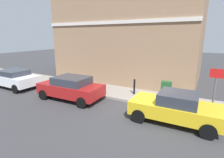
% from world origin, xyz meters
% --- Properties ---
extents(ground, '(80.00, 80.00, 0.00)m').
position_xyz_m(ground, '(0.00, 0.00, 0.00)').
color(ground, '#38383A').
extents(sidewalk, '(2.51, 30.00, 0.15)m').
position_xyz_m(sidewalk, '(1.94, 6.00, 0.07)').
color(sidewalk, gray).
rests_on(sidewalk, ground).
extents(corner_building, '(7.93, 11.93, 7.58)m').
position_xyz_m(corner_building, '(7.11, 3.97, 3.79)').
color(corner_building, '#937256').
rests_on(corner_building, ground).
extents(car_yellow, '(1.90, 3.95, 1.44)m').
position_xyz_m(car_yellow, '(-0.53, -1.46, 0.73)').
color(car_yellow, gold).
rests_on(car_yellow, ground).
extents(car_red, '(2.06, 4.12, 1.46)m').
position_xyz_m(car_red, '(-0.47, 4.81, 0.77)').
color(car_red, maroon).
rests_on(car_red, ground).
extents(car_white, '(1.98, 4.02, 1.39)m').
position_xyz_m(car_white, '(-0.59, 10.44, 0.74)').
color(car_white, silver).
rests_on(car_white, ground).
extents(utility_cabinet, '(0.46, 0.61, 1.15)m').
position_xyz_m(utility_cabinet, '(1.84, -0.54, 0.68)').
color(utility_cabinet, '#1E4C28').
rests_on(utility_cabinet, sidewalk).
extents(bollard_near_cabinet, '(0.14, 0.14, 1.04)m').
position_xyz_m(bollard_near_cabinet, '(1.94, 1.52, 0.70)').
color(bollard_near_cabinet, black).
rests_on(bollard_near_cabinet, sidewalk).
extents(street_sign, '(0.08, 0.60, 2.30)m').
position_xyz_m(street_sign, '(0.97, -2.98, 1.66)').
color(street_sign, '#59595B').
rests_on(street_sign, sidewalk).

